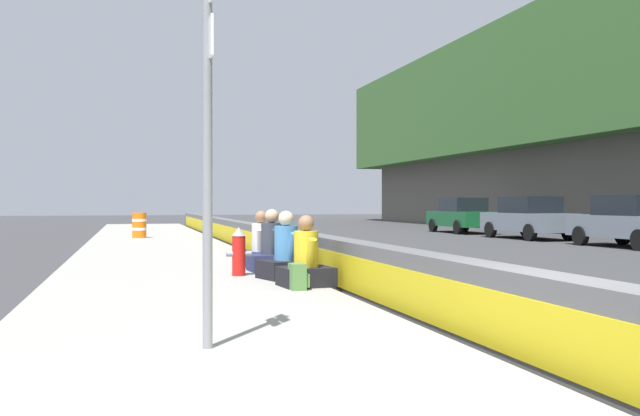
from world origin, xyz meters
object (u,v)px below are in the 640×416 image
(seated_person_foreground, at_px, (306,264))
(seated_person_rear, at_px, (272,252))
(parked_car_fourth, at_px, (528,218))
(route_sign_post, at_px, (208,120))
(seated_person_far, at_px, (261,249))
(fire_hydrant, at_px, (239,251))
(seated_person_middle, at_px, (286,257))
(parked_car_midline, at_px, (462,215))
(backpack, at_px, (298,277))
(construction_barrel, at_px, (139,225))
(parked_car_third, at_px, (632,221))

(seated_person_foreground, relative_size, seated_person_rear, 0.94)
(seated_person_foreground, height_order, parked_car_fourth, parked_car_fourth)
(route_sign_post, xyz_separation_m, seated_person_far, (7.92, -1.95, -1.71))
(seated_person_rear, bearing_deg, fire_hydrant, 132.69)
(seated_person_middle, xyz_separation_m, parked_car_fourth, (13.08, -12.92, 0.35))
(parked_car_fourth, height_order, parked_car_midline, same)
(backpack, bearing_deg, parked_car_fourth, -41.70)
(construction_barrel, relative_size, parked_car_fourth, 0.21)
(construction_barrel, xyz_separation_m, parked_car_midline, (3.72, -15.23, 0.24))
(parked_car_third, xyz_separation_m, parked_car_midline, (11.62, 0.22, 0.00))
(construction_barrel, bearing_deg, seated_person_foreground, -171.83)
(seated_person_foreground, bearing_deg, route_sign_post, 155.19)
(seated_person_rear, xyz_separation_m, seated_person_far, (1.04, 0.02, -0.01))
(route_sign_post, distance_m, seated_person_foreground, 5.08)
(seated_person_rear, xyz_separation_m, construction_barrel, (13.89, 2.32, 0.10))
(seated_person_rear, relative_size, construction_barrel, 1.26)
(seated_person_far, xyz_separation_m, parked_car_third, (4.95, -13.15, 0.36))
(route_sign_post, distance_m, seated_person_far, 8.33)
(seated_person_foreground, xyz_separation_m, construction_barrel, (16.44, 2.36, 0.13))
(seated_person_far, bearing_deg, parked_car_midline, -37.96)
(seated_person_rear, bearing_deg, parked_car_midline, -36.25)
(fire_hydrant, xyz_separation_m, seated_person_middle, (-0.67, -0.73, -0.08))
(construction_barrel, bearing_deg, parked_car_third, -117.10)
(parked_car_third, bearing_deg, seated_person_rear, 114.51)
(seated_person_far, distance_m, parked_car_fourth, 16.76)
(seated_person_far, distance_m, parked_car_third, 14.05)
(seated_person_middle, relative_size, seated_person_far, 1.02)
(seated_person_far, xyz_separation_m, parked_car_fourth, (10.68, -12.91, 0.36))
(construction_barrel, distance_m, parked_car_fourth, 15.37)
(route_sign_post, distance_m, construction_barrel, 20.84)
(seated_person_rear, distance_m, seated_person_far, 1.04)
(seated_person_rear, xyz_separation_m, backpack, (-2.97, 0.19, -0.18))
(route_sign_post, xyz_separation_m, construction_barrel, (20.77, 0.36, -1.59))
(parked_car_third, bearing_deg, seated_person_far, 110.63)
(route_sign_post, distance_m, parked_car_fourth, 23.84)
(fire_hydrant, relative_size, parked_car_fourth, 0.19)
(fire_hydrant, distance_m, construction_barrel, 14.66)
(seated_person_far, bearing_deg, parked_car_third, -69.37)
(backpack, bearing_deg, route_sign_post, 155.63)
(seated_person_middle, xyz_separation_m, construction_barrel, (15.25, 2.30, 0.11))
(seated_person_rear, distance_m, parked_car_fourth, 17.43)
(seated_person_middle, bearing_deg, parked_car_fourth, -44.65)
(construction_barrel, height_order, parked_car_third, parked_car_third)
(seated_person_far, bearing_deg, parked_car_fourth, -50.41)
(parked_car_fourth, bearing_deg, parked_car_third, -177.69)
(construction_barrel, bearing_deg, seated_person_far, -169.85)
(route_sign_post, relative_size, seated_person_middle, 3.05)
(fire_hydrant, xyz_separation_m, parked_car_third, (6.67, -13.88, 0.27))
(fire_hydrant, xyz_separation_m, parked_car_midline, (18.30, -13.66, 0.27))
(backpack, distance_m, parked_car_fourth, 19.68)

